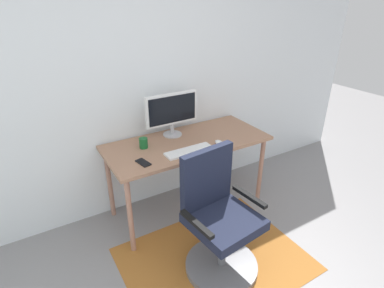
% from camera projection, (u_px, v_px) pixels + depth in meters
% --- Properties ---
extents(wall_back, '(6.00, 0.10, 2.60)m').
position_uv_depth(wall_back, '(114.00, 80.00, 2.66)').
color(wall_back, silver).
rests_on(wall_back, ground).
extents(area_rug, '(1.43, 1.11, 0.01)m').
position_uv_depth(area_rug, '(214.00, 259.00, 2.52)').
color(area_rug, '#9F6027').
rests_on(area_rug, ground).
extents(desk, '(1.51, 0.67, 0.75)m').
position_uv_depth(desk, '(188.00, 148.00, 2.85)').
color(desk, '#9E7157').
rests_on(desk, ground).
extents(monitor, '(0.52, 0.18, 0.41)m').
position_uv_depth(monitor, '(172.00, 111.00, 2.84)').
color(monitor, '#B2B2B7').
rests_on(monitor, desk).
extents(keyboard, '(0.43, 0.13, 0.02)m').
position_uv_depth(keyboard, '(189.00, 151.00, 2.62)').
color(keyboard, white).
rests_on(keyboard, desk).
extents(computer_mouse, '(0.06, 0.10, 0.03)m').
position_uv_depth(computer_mouse, '(219.00, 143.00, 2.75)').
color(computer_mouse, white).
rests_on(computer_mouse, desk).
extents(coffee_cup, '(0.08, 0.08, 0.09)m').
position_uv_depth(coffee_cup, '(143.00, 143.00, 2.68)').
color(coffee_cup, '#175C2A').
rests_on(coffee_cup, desk).
extents(cell_phone, '(0.10, 0.15, 0.01)m').
position_uv_depth(cell_phone, '(143.00, 163.00, 2.45)').
color(cell_phone, black).
rests_on(cell_phone, desk).
extents(office_chair, '(0.58, 0.57, 0.98)m').
position_uv_depth(office_chair, '(219.00, 226.00, 2.31)').
color(office_chair, slate).
rests_on(office_chair, ground).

